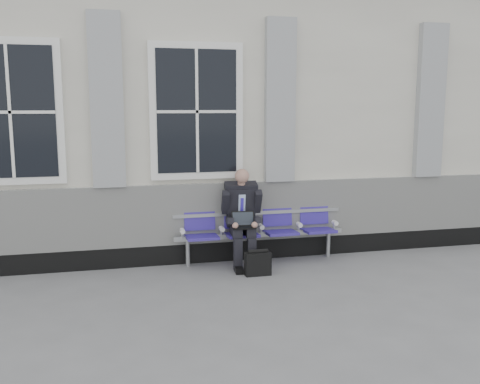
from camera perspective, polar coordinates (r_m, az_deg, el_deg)
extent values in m
plane|color=slate|center=(6.72, -5.51, -11.18)|extent=(70.00, 70.00, 0.00)
cube|color=silver|center=(9.78, -8.52, 7.74)|extent=(14.00, 4.00, 4.20)
cube|color=black|center=(8.07, -6.96, -6.59)|extent=(14.00, 0.10, 0.30)
cube|color=silver|center=(7.91, -7.04, -2.42)|extent=(14.00, 0.08, 0.90)
cube|color=#999B9E|center=(7.69, -14.04, 9.41)|extent=(0.45, 0.14, 2.40)
cube|color=#999B9E|center=(8.06, 4.28, 9.64)|extent=(0.45, 0.14, 2.40)
cube|color=#999B9E|center=(9.13, 19.63, 9.09)|extent=(0.45, 0.14, 2.40)
cube|color=white|center=(7.82, -23.27, 7.84)|extent=(1.35, 0.10, 1.95)
cube|color=black|center=(7.77, -23.33, 7.83)|extent=(1.15, 0.02, 1.75)
cube|color=white|center=(7.80, -4.67, 8.55)|extent=(1.35, 0.10, 1.95)
cube|color=black|center=(7.75, -4.61, 8.54)|extent=(1.15, 0.02, 1.75)
cube|color=#9EA0A3|center=(8.06, 2.17, -4.54)|extent=(2.60, 0.07, 0.07)
cube|color=#9EA0A3|center=(8.11, 1.96, -2.22)|extent=(2.60, 0.05, 0.05)
cylinder|color=#9EA0A3|center=(7.91, -5.59, -6.54)|extent=(0.06, 0.06, 0.39)
cylinder|color=#9EA0A3|center=(8.47, 9.39, -5.55)|extent=(0.06, 0.06, 0.39)
cube|color=#2F1E8F|center=(7.80, -4.08, -4.82)|extent=(0.46, 0.42, 0.07)
cube|color=#2F1E8F|center=(7.94, -4.35, -2.64)|extent=(0.46, 0.10, 0.40)
cube|color=#2F1E8F|center=(7.91, 0.23, -4.59)|extent=(0.46, 0.42, 0.07)
cube|color=#2F1E8F|center=(8.05, -0.12, -2.44)|extent=(0.46, 0.10, 0.40)
cube|color=#2F1E8F|center=(8.07, 4.39, -4.34)|extent=(0.46, 0.42, 0.07)
cube|color=#2F1E8F|center=(8.21, 3.97, -2.24)|extent=(0.46, 0.10, 0.40)
cube|color=#2F1E8F|center=(8.26, 8.37, -4.08)|extent=(0.46, 0.42, 0.07)
cube|color=#2F1E8F|center=(8.40, 7.88, -2.04)|extent=(0.46, 0.10, 0.40)
cylinder|color=white|center=(7.76, -6.17, -4.15)|extent=(0.07, 0.12, 0.07)
cylinder|color=white|center=(7.85, -1.96, -3.94)|extent=(0.07, 0.12, 0.07)
cylinder|color=white|center=(7.99, 2.27, -3.72)|extent=(0.07, 0.12, 0.07)
cylinder|color=white|center=(8.17, 6.34, -3.48)|extent=(0.07, 0.12, 0.07)
cylinder|color=white|center=(8.37, 10.09, -3.25)|extent=(0.07, 0.12, 0.07)
cube|color=black|center=(7.65, -0.16, -8.23)|extent=(0.13, 0.27, 0.09)
cube|color=black|center=(7.68, 1.32, -8.17)|extent=(0.13, 0.27, 0.09)
cube|color=black|center=(7.65, -0.22, -6.67)|extent=(0.13, 0.14, 0.47)
cube|color=black|center=(7.67, 1.25, -6.61)|extent=(0.13, 0.14, 0.47)
cube|color=black|center=(7.78, -0.44, -4.15)|extent=(0.18, 0.46, 0.14)
cube|color=black|center=(7.81, 1.00, -4.10)|extent=(0.18, 0.46, 0.14)
cube|color=black|center=(7.92, 0.07, -1.49)|extent=(0.44, 0.37, 0.63)
cube|color=#BDD6F9|center=(7.80, 0.20, -1.51)|extent=(0.11, 0.10, 0.35)
cube|color=#3A29C3|center=(7.79, 0.21, -1.67)|extent=(0.05, 0.08, 0.29)
cube|color=black|center=(7.84, 0.10, 0.60)|extent=(0.49, 0.28, 0.14)
cylinder|color=tan|center=(7.78, 0.16, 1.05)|extent=(0.11, 0.11, 0.10)
sphere|color=tan|center=(7.71, 0.22, 1.71)|extent=(0.21, 0.21, 0.21)
cube|color=black|center=(7.77, -1.56, -1.10)|extent=(0.12, 0.29, 0.37)
cube|color=black|center=(7.84, 1.89, -1.01)|extent=(0.12, 0.29, 0.37)
cube|color=black|center=(7.65, -1.10, -3.08)|extent=(0.12, 0.31, 0.14)
cube|color=black|center=(7.71, 1.82, -2.99)|extent=(0.12, 0.31, 0.14)
sphere|color=tan|center=(7.53, -0.52, -3.59)|extent=(0.09, 0.09, 0.09)
sphere|color=tan|center=(7.58, 1.56, -3.52)|extent=(0.09, 0.09, 0.09)
cube|color=black|center=(7.64, 0.43, -3.78)|extent=(0.35, 0.26, 0.02)
cube|color=black|center=(7.73, 0.31, -2.84)|extent=(0.33, 0.12, 0.21)
cube|color=black|center=(7.72, 0.31, -2.86)|extent=(0.30, 0.09, 0.18)
cube|color=black|center=(7.49, 1.91, -7.67)|extent=(0.36, 0.16, 0.32)
cylinder|color=black|center=(7.44, 1.92, -6.34)|extent=(0.29, 0.06, 0.06)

